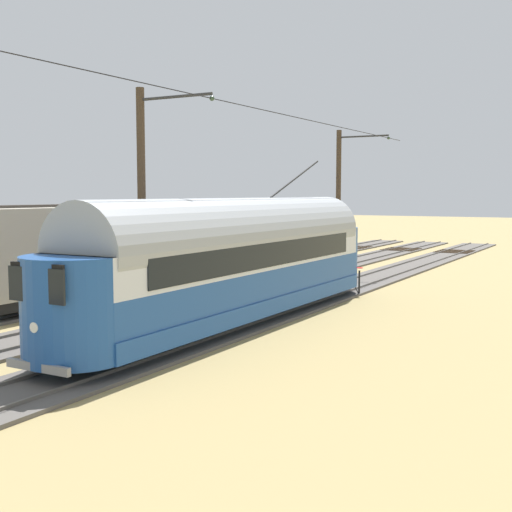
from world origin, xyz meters
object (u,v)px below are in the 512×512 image
boxcar_adjacent (104,247)px  switch_stand (359,280)px  catenary_pole_foreground (340,199)px  catenary_pole_mid_near (144,202)px  spare_tie_stack (94,279)px  vintage_streetcar (238,258)px

boxcar_adjacent → switch_stand: 11.15m
boxcar_adjacent → catenary_pole_foreground: catenary_pole_foreground is taller
catenary_pole_foreground → catenary_pole_mid_near: same height
boxcar_adjacent → catenary_pole_mid_near: 7.02m
catenary_pole_foreground → spare_tie_stack: bearing=51.2°
vintage_streetcar → spare_tie_stack: bearing=-24.1°
catenary_pole_mid_near → spare_tie_stack: (8.52, -6.61, -3.89)m
spare_tie_stack → boxcar_adjacent: bearing=139.8°
catenary_pole_mid_near → switch_stand: catenary_pole_mid_near is taller
catenary_pole_mid_near → spare_tie_stack: size_ratio=3.32×
boxcar_adjacent → catenary_pole_mid_near: (-5.42, 3.99, 1.99)m
catenary_pole_mid_near → spare_tie_stack: bearing=-37.8°
catenary_pole_foreground → switch_stand: bearing=118.3°
switch_stand → vintage_streetcar: bearing=81.1°
boxcar_adjacent → spare_tie_stack: (3.10, -2.62, -1.89)m
vintage_streetcar → spare_tie_stack: (11.28, -5.04, -1.99)m
vintage_streetcar → catenary_pole_foreground: 16.01m
switch_stand → spare_tie_stack: 12.94m
boxcar_adjacent → vintage_streetcar: bearing=163.5°
catenary_pole_mid_near → vintage_streetcar: bearing=-150.4°
catenary_pole_mid_near → spare_tie_stack: catenary_pole_mid_near is taller
vintage_streetcar → switch_stand: 8.39m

